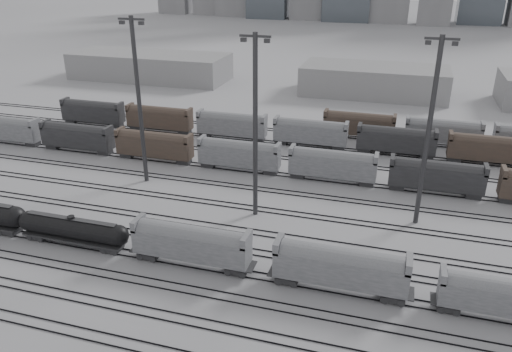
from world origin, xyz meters
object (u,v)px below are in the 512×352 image
(hopper_car_b, at_px, (341,266))
(light_mast_c, at_px, (255,124))
(tank_car_b, at_px, (73,229))
(hopper_car_a, at_px, (191,242))
(hopper_car_c, at_px, (506,296))

(hopper_car_b, relative_size, light_mast_c, 0.58)
(tank_car_b, height_order, light_mast_c, light_mast_c)
(hopper_car_a, relative_size, light_mast_c, 0.56)
(tank_car_b, xyz_separation_m, hopper_car_a, (17.27, 0.00, 0.97))
(hopper_car_a, distance_m, light_mast_c, 19.22)
(hopper_car_a, bearing_deg, hopper_car_c, 0.00)
(tank_car_b, height_order, hopper_car_b, hopper_car_b)
(hopper_car_a, bearing_deg, light_mast_c, 76.50)
(hopper_car_c, xyz_separation_m, light_mast_c, (-32.33, 15.39, 11.24))
(hopper_car_a, bearing_deg, hopper_car_b, 0.00)
(hopper_car_c, bearing_deg, hopper_car_b, 180.00)
(hopper_car_a, relative_size, hopper_car_c, 1.11)
(hopper_car_c, relative_size, light_mast_c, 0.51)
(hopper_car_b, height_order, hopper_car_c, hopper_car_b)
(hopper_car_a, bearing_deg, tank_car_b, 180.00)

